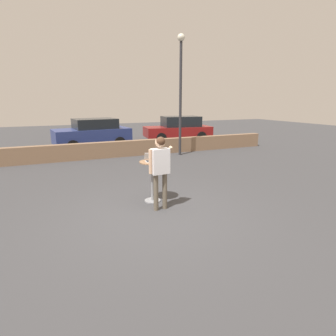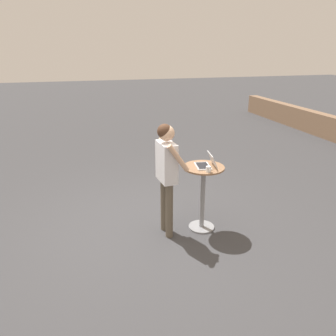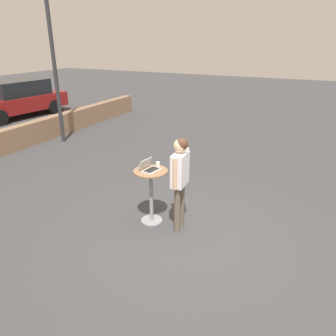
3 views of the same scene
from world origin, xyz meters
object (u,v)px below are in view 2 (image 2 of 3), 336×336
(cafe_table, at_px, (203,189))
(coffee_mug, at_px, (208,169))
(laptop, at_px, (206,164))
(standing_person, at_px, (167,166))

(cafe_table, distance_m, coffee_mug, 0.47)
(laptop, bearing_deg, coffee_mug, -14.01)
(cafe_table, xyz_separation_m, standing_person, (-0.01, -0.57, 0.42))
(coffee_mug, bearing_deg, laptop, 165.99)
(laptop, bearing_deg, cafe_table, -103.12)
(cafe_table, relative_size, coffee_mug, 10.03)
(cafe_table, distance_m, standing_person, 0.71)
(coffee_mug, bearing_deg, standing_person, -113.70)
(coffee_mug, distance_m, standing_person, 0.59)
(coffee_mug, bearing_deg, cafe_table, 174.06)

